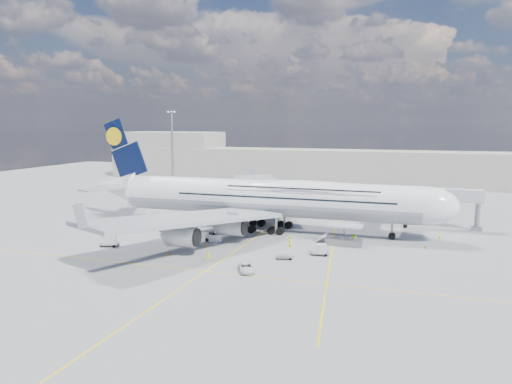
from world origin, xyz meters
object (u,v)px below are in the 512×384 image
(crew_tug, at_px, (208,257))
(cone_nose, at_px, (425,247))
(service_van, at_px, (246,268))
(crew_loader, at_px, (354,239))
(dolly_row_a, at_px, (109,240))
(cone_wing_right_outer, at_px, (170,254))
(jet_bridge, at_px, (421,197))
(crew_nose, at_px, (440,236))
(dolly_back, at_px, (167,226))
(crew_wing, at_px, (214,238))
(baggage_tug, at_px, (213,237))
(dolly_row_b, at_px, (172,238))
(airliner, at_px, (268,197))
(dolly_nose_far, at_px, (319,249))
(dolly_nose_near, at_px, (284,257))
(light_mast, at_px, (172,153))
(cone_tail, at_px, (119,217))
(dolly_row_c, at_px, (176,236))
(catering_truck_outer, at_px, (265,200))
(crew_van, at_px, (291,241))
(cargo_loader, at_px, (343,238))
(cone_wing_left_inner, at_px, (274,211))
(cone_wing_right_inner, at_px, (207,246))
(catering_truck_inner, at_px, (289,204))

(crew_tug, distance_m, cone_nose, 38.47)
(service_van, distance_m, crew_loader, 26.09)
(dolly_row_a, height_order, cone_wing_right_outer, dolly_row_a)
(jet_bridge, xyz_separation_m, crew_nose, (3.80, -9.16, -5.97))
(dolly_back, height_order, crew_wing, dolly_back)
(crew_tug, bearing_deg, baggage_tug, 104.39)
(crew_tug, bearing_deg, cone_nose, 25.93)
(crew_loader, bearing_deg, cone_wing_right_outer, -126.49)
(dolly_row_b, bearing_deg, airliner, 31.09)
(dolly_nose_far, bearing_deg, crew_loader, 57.55)
(dolly_nose_near, relative_size, crew_tug, 1.83)
(light_mast, height_order, crew_loader, light_mast)
(service_van, relative_size, crew_tug, 2.63)
(service_van, distance_m, cone_tail, 52.27)
(dolly_row_c, distance_m, cone_wing_right_outer, 9.53)
(catering_truck_outer, xyz_separation_m, crew_nose, (42.12, -24.28, -1.08))
(crew_van, xyz_separation_m, cone_wing_right_outer, (-17.73, -11.95, -0.76))
(crew_nose, xyz_separation_m, cone_tail, (-70.27, 0.26, -0.63))
(cargo_loader, relative_size, cone_wing_right_outer, 17.52)
(dolly_row_b, height_order, crew_wing, crew_wing)
(dolly_row_b, distance_m, crew_van, 22.62)
(crew_van, relative_size, cone_tail, 3.82)
(dolly_nose_near, height_order, crew_wing, crew_wing)
(crew_tug, bearing_deg, cone_wing_right_outer, 162.08)
(catering_truck_outer, bearing_deg, cone_wing_left_inner, -38.72)
(dolly_back, xyz_separation_m, cone_wing_left_inner, (14.39, 27.68, -0.83))
(jet_bridge, xyz_separation_m, cone_tail, (-66.46, -8.90, -6.60))
(cargo_loader, bearing_deg, cone_nose, 7.74)
(cone_wing_right_inner, bearing_deg, jet_bridge, 37.77)
(crew_wing, bearing_deg, jet_bridge, -25.63)
(catering_truck_outer, bearing_deg, cone_wing_right_outer, -75.41)
(light_mast, xyz_separation_m, cone_wing_right_outer, (30.49, -58.66, -12.97))
(light_mast, distance_m, crew_loader, 72.39)
(light_mast, bearing_deg, cone_nose, -29.49)
(jet_bridge, height_order, crew_loader, jet_bridge)
(cone_wing_right_outer, bearing_deg, dolly_nose_near, 11.49)
(cone_wing_left_inner, bearing_deg, dolly_nose_near, -71.10)
(light_mast, height_order, catering_truck_outer, light_mast)
(crew_tug, bearing_deg, dolly_nose_near, 20.78)
(catering_truck_inner, height_order, cone_wing_right_outer, catering_truck_inner)
(crew_van, height_order, cone_wing_right_outer, crew_van)
(cone_wing_left_inner, height_order, cone_wing_right_outer, cone_wing_left_inner)
(crew_nose, bearing_deg, airliner, 133.38)
(dolly_row_b, xyz_separation_m, crew_wing, (8.16, 1.33, 0.39))
(dolly_row_a, bearing_deg, dolly_nose_far, -12.42)
(crew_loader, relative_size, cone_tail, 3.55)
(crew_nose, xyz_separation_m, cone_wing_right_inner, (-39.48, -18.48, -0.62))
(airliner, bearing_deg, light_mast, 139.00)
(dolly_row_a, xyz_separation_m, cone_wing_right_outer, (13.10, -1.93, -0.89))
(dolly_row_a, height_order, crew_wing, dolly_row_a)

